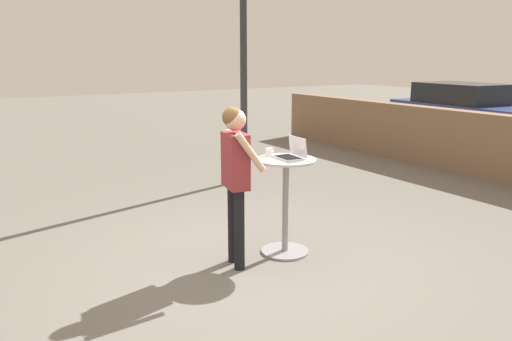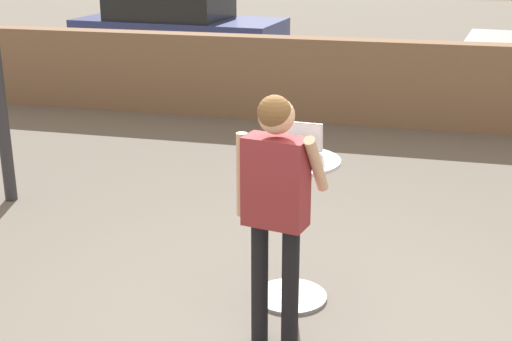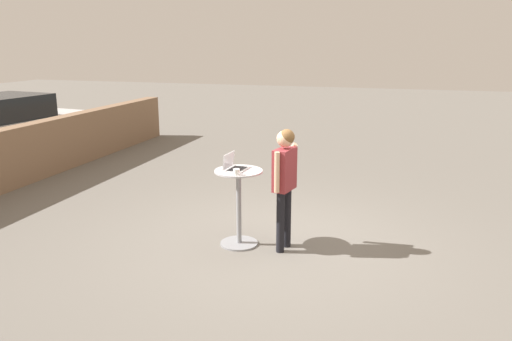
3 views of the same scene
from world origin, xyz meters
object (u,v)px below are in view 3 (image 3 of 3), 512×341
Objects in this scene: coffee_mug at (237,172)px; standing_person at (284,175)px; laptop at (234,166)px; parked_car_further_down at (3,127)px; cafe_table at (239,202)px.

coffee_mug is 0.64m from standing_person.
parked_car_further_down reaches higher than laptop.
cafe_table is 0.25× the size of parked_car_further_down.
laptop is at bearing 86.76° from cafe_table.
coffee_mug is at bearing 113.95° from standing_person.
cafe_table is at bearing -115.34° from parked_car_further_down.
parked_car_further_down is at bearing 63.26° from coffee_mug.
standing_person is 0.39× the size of parked_car_further_down.
laptop reaches higher than coffee_mug.
parked_car_further_down is (3.38, 7.09, -0.35)m from laptop.
coffee_mug reaches higher than cafe_table.
standing_person is at bearing -88.63° from cafe_table.
coffee_mug is (-0.25, -0.12, -0.01)m from laptop.
laptop is 0.28m from coffee_mug.
cafe_table is 0.51m from laptop.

